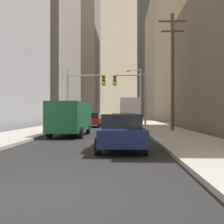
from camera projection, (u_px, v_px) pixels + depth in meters
name	position (u px, v px, depth m)	size (l,w,h in m)	color
ground_plane	(37.00, 196.00, 4.84)	(400.00, 400.00, 0.00)	black
sidewalk_left	(90.00, 119.00, 55.01)	(3.73, 160.00, 0.15)	#9E9E99
sidewalk_right	(139.00, 119.00, 54.60)	(3.73, 160.00, 0.15)	#9E9E99
city_bus	(129.00, 110.00, 36.52)	(2.67, 11.53, 3.40)	silver
cargo_van_green	(71.00, 117.00, 17.08)	(2.16, 5.27, 2.26)	#195938
sedan_navy	(121.00, 132.00, 10.72)	(1.95, 4.24, 1.52)	#141E4C
sedan_blue	(123.00, 124.00, 18.47)	(1.95, 4.23, 1.52)	navy
sedan_red	(92.00, 120.00, 27.59)	(1.95, 4.21, 1.52)	maroon
traffic_signal_near_left	(84.00, 88.00, 26.17)	(4.03, 0.44, 6.00)	gray
traffic_signal_near_right	(131.00, 89.00, 25.98)	(3.40, 0.44, 6.00)	gray
utility_pole_right	(172.00, 70.00, 20.21)	(2.20, 0.28, 9.45)	brown
street_lamp_right	(138.00, 91.00, 34.38)	(2.00, 0.32, 7.50)	gray
building_left_mid_office	(29.00, 47.00, 52.28)	(18.03, 21.68, 30.27)	gray
building_left_far_tower	(79.00, 18.00, 95.90)	(14.90, 25.40, 74.18)	gray
building_right_mid_block	(198.00, 62.00, 55.24)	(21.12, 20.10, 25.15)	#B7A893
building_right_far_highrise	(159.00, 36.00, 92.20)	(14.39, 22.18, 58.73)	#4C515B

